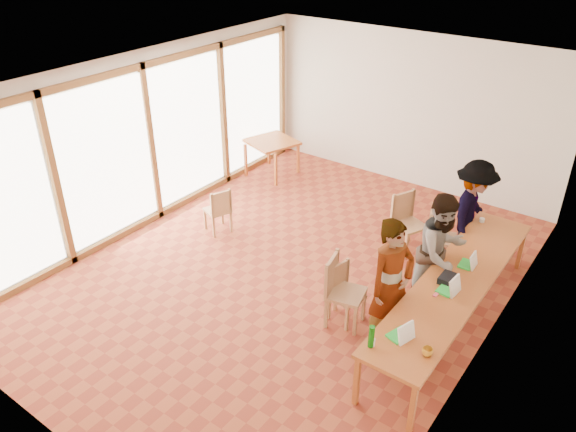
% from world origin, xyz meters
% --- Properties ---
extents(ground, '(8.00, 8.00, 0.00)m').
position_xyz_m(ground, '(0.00, 0.00, 0.00)').
color(ground, '#9A4325').
rests_on(ground, ground).
extents(wall_back, '(6.00, 0.10, 3.00)m').
position_xyz_m(wall_back, '(0.00, 4.00, 1.50)').
color(wall_back, beige).
rests_on(wall_back, ground).
extents(wall_front, '(6.00, 0.10, 3.00)m').
position_xyz_m(wall_front, '(0.00, -4.00, 1.50)').
color(wall_front, beige).
rests_on(wall_front, ground).
extents(wall_right, '(0.10, 8.00, 3.00)m').
position_xyz_m(wall_right, '(3.00, 0.00, 1.50)').
color(wall_right, beige).
rests_on(wall_right, ground).
extents(window_wall, '(0.10, 8.00, 3.00)m').
position_xyz_m(window_wall, '(-2.96, 0.00, 1.50)').
color(window_wall, white).
rests_on(window_wall, ground).
extents(ceiling, '(6.00, 8.00, 0.04)m').
position_xyz_m(ceiling, '(0.00, 0.00, 3.02)').
color(ceiling, white).
rests_on(ceiling, wall_back).
extents(communal_table, '(0.80, 4.00, 0.75)m').
position_xyz_m(communal_table, '(2.50, 0.23, 0.70)').
color(communal_table, '#B46028').
rests_on(communal_table, ground).
extents(side_table, '(0.90, 0.90, 0.75)m').
position_xyz_m(side_table, '(-2.40, 2.67, 0.67)').
color(side_table, '#B46028').
rests_on(side_table, ground).
extents(chair_near, '(0.57, 0.57, 0.54)m').
position_xyz_m(chair_near, '(1.22, -0.58, 0.62)').
color(chair_near, tan).
rests_on(chair_near, ground).
extents(chair_mid, '(0.46, 0.46, 0.44)m').
position_xyz_m(chair_mid, '(1.22, -0.47, 0.51)').
color(chair_mid, tan).
rests_on(chair_mid, ground).
extents(chair_far, '(0.60, 0.60, 0.52)m').
position_xyz_m(chair_far, '(1.11, 1.68, 0.60)').
color(chair_far, tan).
rests_on(chair_far, ground).
extents(chair_empty, '(0.55, 0.55, 0.50)m').
position_xyz_m(chair_empty, '(1.67, 1.55, 0.58)').
color(chair_empty, tan).
rests_on(chair_empty, ground).
extents(chair_spare, '(0.50, 0.50, 0.44)m').
position_xyz_m(chair_spare, '(-1.66, 0.23, 0.51)').
color(chair_spare, tan).
rests_on(chair_spare, ground).
extents(person_near, '(0.64, 0.77, 1.81)m').
position_xyz_m(person_near, '(1.95, -0.56, 0.90)').
color(person_near, gray).
rests_on(person_near, ground).
extents(person_mid, '(0.93, 1.03, 1.75)m').
position_xyz_m(person_mid, '(2.14, 0.54, 0.87)').
color(person_mid, gray).
rests_on(person_mid, ground).
extents(person_far, '(0.77, 1.18, 1.72)m').
position_xyz_m(person_far, '(2.07, 1.90, 0.86)').
color(person_far, gray).
rests_on(person_far, ground).
extents(laptop_near, '(0.29, 0.31, 0.22)m').
position_xyz_m(laptop_near, '(2.43, -1.20, 0.81)').
color(laptop_near, green).
rests_on(laptop_near, communal_table).
extents(laptop_mid, '(0.25, 0.29, 0.23)m').
position_xyz_m(laptop_mid, '(2.53, -0.06, 0.81)').
color(laptop_mid, green).
rests_on(laptop_mid, communal_table).
extents(laptop_far, '(0.22, 0.25, 0.20)m').
position_xyz_m(laptop_far, '(2.52, 0.64, 0.81)').
color(laptop_far, green).
rests_on(laptop_far, communal_table).
extents(yellow_mug, '(0.15, 0.15, 0.10)m').
position_xyz_m(yellow_mug, '(2.76, -1.29, 0.80)').
color(yellow_mug, orange).
rests_on(yellow_mug, communal_table).
extents(green_bottle, '(0.07, 0.07, 0.28)m').
position_xyz_m(green_bottle, '(2.20, -1.53, 0.89)').
color(green_bottle, '#0F620E').
rests_on(green_bottle, communal_table).
extents(clear_glass, '(0.07, 0.07, 0.09)m').
position_xyz_m(clear_glass, '(2.21, -1.50, 0.80)').
color(clear_glass, silver).
rests_on(clear_glass, communal_table).
extents(condiment_cup, '(0.08, 0.08, 0.06)m').
position_xyz_m(condiment_cup, '(2.24, 1.92, 0.78)').
color(condiment_cup, white).
rests_on(condiment_cup, communal_table).
extents(pink_phone, '(0.05, 0.10, 0.01)m').
position_xyz_m(pink_phone, '(2.41, -0.23, 0.76)').
color(pink_phone, '#E64E65').
rests_on(pink_phone, communal_table).
extents(black_pouch, '(0.16, 0.26, 0.09)m').
position_xyz_m(black_pouch, '(2.40, 0.13, 0.80)').
color(black_pouch, black).
rests_on(black_pouch, communal_table).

